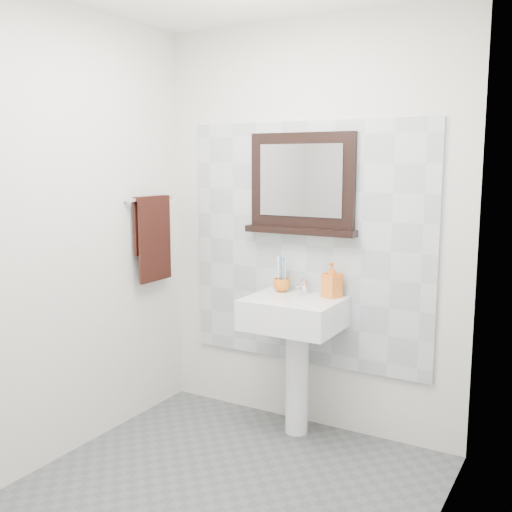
{
  "coord_description": "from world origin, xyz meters",
  "views": [
    {
      "loc": [
        1.55,
        -2.24,
        1.66
      ],
      "look_at": [
        -0.06,
        0.55,
        1.15
      ],
      "focal_mm": 42.0,
      "sensor_mm": 36.0,
      "label": 1
    }
  ],
  "objects_px": {
    "hand_towel": "(153,232)",
    "toothbrush_cup": "(282,285)",
    "framed_mirror": "(302,186)",
    "soap_dispenser": "(332,280)",
    "pedestal_sink": "(294,328)"
  },
  "relations": [
    {
      "from": "framed_mirror",
      "to": "soap_dispenser",
      "type": "bearing_deg",
      "value": -13.04
    },
    {
      "from": "pedestal_sink",
      "to": "framed_mirror",
      "type": "bearing_deg",
      "value": 104.39
    },
    {
      "from": "pedestal_sink",
      "to": "toothbrush_cup",
      "type": "relative_size",
      "value": 9.13
    },
    {
      "from": "soap_dispenser",
      "to": "framed_mirror",
      "type": "height_order",
      "value": "framed_mirror"
    },
    {
      "from": "toothbrush_cup",
      "to": "soap_dispenser",
      "type": "relative_size",
      "value": 0.5
    },
    {
      "from": "toothbrush_cup",
      "to": "framed_mirror",
      "type": "relative_size",
      "value": 0.15
    },
    {
      "from": "hand_towel",
      "to": "soap_dispenser",
      "type": "bearing_deg",
      "value": 12.5
    },
    {
      "from": "pedestal_sink",
      "to": "toothbrush_cup",
      "type": "height_order",
      "value": "pedestal_sink"
    },
    {
      "from": "soap_dispenser",
      "to": "hand_towel",
      "type": "bearing_deg",
      "value": -146.69
    },
    {
      "from": "hand_towel",
      "to": "toothbrush_cup",
      "type": "bearing_deg",
      "value": 16.56
    },
    {
      "from": "toothbrush_cup",
      "to": "hand_towel",
      "type": "distance_m",
      "value": 0.9
    },
    {
      "from": "pedestal_sink",
      "to": "hand_towel",
      "type": "distance_m",
      "value": 1.11
    },
    {
      "from": "framed_mirror",
      "to": "hand_towel",
      "type": "distance_m",
      "value": 1.01
    },
    {
      "from": "toothbrush_cup",
      "to": "framed_mirror",
      "type": "distance_m",
      "value": 0.62
    },
    {
      "from": "toothbrush_cup",
      "to": "hand_towel",
      "type": "bearing_deg",
      "value": -163.44
    }
  ]
}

